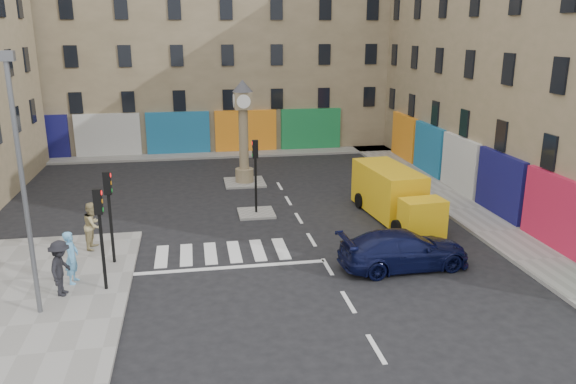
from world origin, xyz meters
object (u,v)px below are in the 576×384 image
object	(u,v)px
yellow_van	(394,195)
traffic_light_island	(255,165)
traffic_light_left_near	(100,223)
clock_pillar	(243,125)
traffic_light_left_far	(109,203)
pedestrian_tan	(93,225)
lamp_post	(21,174)
pedestrian_dark	(61,268)
navy_sedan	(404,250)
pedestrian_blue	(72,257)

from	to	relation	value
yellow_van	traffic_light_island	bearing A→B (deg)	160.53
traffic_light_left_near	clock_pillar	world-z (taller)	clock_pillar
traffic_light_left_far	pedestrian_tan	xyz separation A→B (m)	(-0.98, 1.71, -1.47)
traffic_light_left_far	traffic_light_island	xyz separation A→B (m)	(6.30, 5.40, -0.03)
lamp_post	yellow_van	size ratio (longest dim) A/B	1.22
pedestrian_dark	navy_sedan	bearing A→B (deg)	-79.80
pedestrian_tan	pedestrian_dark	bearing A→B (deg)	-176.43
navy_sedan	pedestrian_dark	distance (m)	12.64
traffic_light_left_far	pedestrian_tan	world-z (taller)	traffic_light_left_far
traffic_light_left_far	pedestrian_dark	bearing A→B (deg)	-117.90
pedestrian_blue	traffic_light_left_near	bearing A→B (deg)	-113.65
traffic_light_left_far	pedestrian_tan	size ratio (longest dim) A/B	1.86
clock_pillar	traffic_light_island	bearing A→B (deg)	-90.00
pedestrian_tan	yellow_van	bearing A→B (deg)	-72.84
traffic_light_island	navy_sedan	bearing A→B (deg)	-56.81
clock_pillar	navy_sedan	bearing A→B (deg)	-69.98
traffic_light_left_near	traffic_light_island	size ratio (longest dim) A/B	1.00
traffic_light_island	pedestrian_dark	size ratio (longest dim) A/B	1.86
clock_pillar	traffic_light_left_far	bearing A→B (deg)	-118.94
pedestrian_blue	pedestrian_dark	size ratio (longest dim) A/B	0.99
traffic_light_left_far	lamp_post	size ratio (longest dim) A/B	0.45
clock_pillar	pedestrian_dark	world-z (taller)	clock_pillar
traffic_light_left_near	navy_sedan	xyz separation A→B (m)	(11.23, 0.27, -1.87)
pedestrian_blue	pedestrian_tan	size ratio (longest dim) A/B	0.98
pedestrian_blue	pedestrian_dark	world-z (taller)	pedestrian_dark
lamp_post	pedestrian_dark	world-z (taller)	lamp_post
pedestrian_dark	pedestrian_tan	bearing A→B (deg)	2.60
lamp_post	clock_pillar	size ratio (longest dim) A/B	1.36
traffic_light_left_far	pedestrian_blue	bearing A→B (deg)	-126.42
clock_pillar	pedestrian_tan	distance (m)	12.35
navy_sedan	yellow_van	xyz separation A→B (m)	(1.70, 5.86, 0.45)
navy_sedan	pedestrian_tan	bearing A→B (deg)	69.03
lamp_post	pedestrian_tan	distance (m)	6.67
pedestrian_tan	traffic_light_left_near	bearing A→B (deg)	-157.62
traffic_light_left_far	navy_sedan	xyz separation A→B (m)	(11.23, -2.13, -1.87)
yellow_van	pedestrian_dark	size ratio (longest dim) A/B	3.41
traffic_light_left_near	pedestrian_blue	distance (m)	2.07
pedestrian_dark	pedestrian_blue	bearing A→B (deg)	-1.96
clock_pillar	pedestrian_blue	world-z (taller)	clock_pillar
lamp_post	pedestrian_tan	bearing A→B (deg)	80.56
traffic_light_left_near	pedestrian_dark	bearing A→B (deg)	-170.73
pedestrian_blue	navy_sedan	bearing A→B (deg)	-84.46
traffic_light_island	navy_sedan	xyz separation A→B (m)	(4.93, -7.53, -1.84)
traffic_light_left_near	traffic_light_left_far	bearing A→B (deg)	90.00
traffic_light_left_near	lamp_post	bearing A→B (deg)	-143.62
pedestrian_blue	pedestrian_dark	xyz separation A→B (m)	(-0.17, -0.97, 0.01)
clock_pillar	pedestrian_tan	world-z (taller)	clock_pillar
traffic_light_island	yellow_van	distance (m)	6.98
yellow_van	pedestrian_dark	distance (m)	15.67
traffic_light_left_near	navy_sedan	bearing A→B (deg)	1.35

